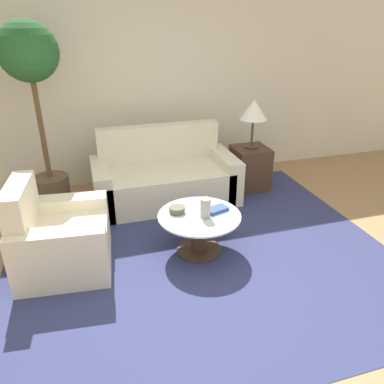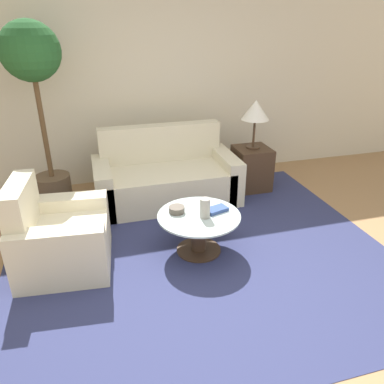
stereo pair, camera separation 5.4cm
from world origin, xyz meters
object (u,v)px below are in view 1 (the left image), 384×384
at_px(table_lamp, 254,111).
at_px(coffee_table, 199,228).
at_px(potted_plant, 34,84).
at_px(book_stack, 217,209).
at_px(sofa_main, 164,178).
at_px(bowl, 177,210).
at_px(armchair, 57,240).
at_px(vase, 205,208).

bearing_deg(table_lamp, coffee_table, -131.45).
height_order(potted_plant, book_stack, potted_plant).
relative_size(sofa_main, coffee_table, 2.17).
distance_m(table_lamp, bowl, 1.89).
bearing_deg(table_lamp, bowl, -138.60).
relative_size(armchair, table_lamp, 1.47).
bearing_deg(potted_plant, sofa_main, -9.59).
xyz_separation_m(armchair, bowl, (1.15, -0.02, 0.16)).
xyz_separation_m(table_lamp, book_stack, (-0.95, -1.26, -0.64)).
xyz_separation_m(vase, book_stack, (0.15, 0.08, -0.08)).
bearing_deg(coffee_table, armchair, 174.24).
distance_m(potted_plant, vase, 2.39).
relative_size(coffee_table, potted_plant, 0.38).
xyz_separation_m(sofa_main, armchair, (-1.28, -1.15, -0.00)).
bearing_deg(book_stack, vase, -167.44).
height_order(sofa_main, coffee_table, sofa_main).
height_order(armchair, potted_plant, potted_plant).
height_order(coffee_table, bowl, bowl).
height_order(potted_plant, bowl, potted_plant).
bearing_deg(armchair, vase, -92.41).
relative_size(sofa_main, vase, 8.94).
distance_m(coffee_table, bowl, 0.29).
bearing_deg(vase, armchair, 172.02).
xyz_separation_m(sofa_main, vase, (0.10, -1.35, 0.23)).
relative_size(coffee_table, table_lamp, 1.29).
bearing_deg(coffee_table, sofa_main, 92.78).
relative_size(table_lamp, vase, 3.20).
xyz_separation_m(bowl, book_stack, (0.39, -0.09, -0.01)).
bearing_deg(sofa_main, coffee_table, -87.22).
bearing_deg(potted_plant, table_lamp, -5.25).
bearing_deg(table_lamp, book_stack, -126.86).
relative_size(table_lamp, book_stack, 2.61).
height_order(table_lamp, vase, table_lamp).
bearing_deg(vase, potted_plant, 133.28).
relative_size(potted_plant, bowl, 13.78).
distance_m(sofa_main, armchair, 1.73).
height_order(armchair, vase, armchair).
height_order(table_lamp, potted_plant, potted_plant).
bearing_deg(potted_plant, armchair, -85.68).
distance_m(table_lamp, vase, 1.82).
height_order(armchair, coffee_table, armchair).
bearing_deg(vase, table_lamp, 50.87).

